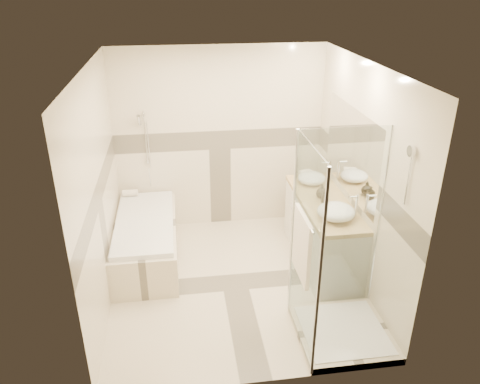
{
  "coord_description": "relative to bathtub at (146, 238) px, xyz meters",
  "views": [
    {
      "loc": [
        -0.57,
        -4.49,
        3.3
      ],
      "look_at": [
        0.1,
        0.25,
        1.05
      ],
      "focal_mm": 35.0,
      "sensor_mm": 36.0,
      "label": 1
    }
  ],
  "objects": [
    {
      "name": "rolled_towel",
      "position": [
        -0.21,
        0.72,
        0.3
      ],
      "size": [
        0.2,
        0.09,
        0.09
      ],
      "primitive_type": "cylinder",
      "rotation": [
        0.0,
        1.57,
        0.0
      ],
      "color": "white",
      "rests_on": "bathtub"
    },
    {
      "name": "amenity_bottle_a",
      "position": [
        2.13,
        -0.39,
        0.62
      ],
      "size": [
        0.08,
        0.08,
        0.16
      ],
      "primitive_type": "imported",
      "rotation": [
        0.0,
        0.0,
        -0.16
      ],
      "color": "black",
      "rests_on": "vanity"
    },
    {
      "name": "folded_towels",
      "position": [
        2.13,
        0.27,
        0.59
      ],
      "size": [
        0.23,
        0.31,
        0.09
      ],
      "primitive_type": "cube",
      "rotation": [
        0.0,
        0.0,
        0.24
      ],
      "color": "white",
      "rests_on": "vanity"
    },
    {
      "name": "room",
      "position": [
        1.08,
        -0.64,
        0.95
      ],
      "size": [
        2.82,
        3.02,
        2.52
      ],
      "color": "beige",
      "rests_on": "ground"
    },
    {
      "name": "shower_enclosure",
      "position": [
        1.86,
        -1.62,
        0.2
      ],
      "size": [
        0.96,
        0.93,
        2.04
      ],
      "color": "beige",
      "rests_on": "ground"
    },
    {
      "name": "bathtub",
      "position": [
        0.0,
        0.0,
        0.0
      ],
      "size": [
        0.75,
        1.7,
        0.56
      ],
      "color": "beige",
      "rests_on": "ground"
    },
    {
      "name": "amenity_bottle_b",
      "position": [
        2.13,
        -0.27,
        0.63
      ],
      "size": [
        0.16,
        0.16,
        0.17
      ],
      "primitive_type": "imported",
      "rotation": [
        0.0,
        0.0,
        0.24
      ],
      "color": "black",
      "rests_on": "vanity"
    },
    {
      "name": "vanity",
      "position": [
        2.15,
        -0.35,
        0.12
      ],
      "size": [
        0.58,
        1.62,
        0.85
      ],
      "color": "silver",
      "rests_on": "ground"
    },
    {
      "name": "faucet_near",
      "position": [
        2.35,
        0.16,
        0.71
      ],
      "size": [
        0.12,
        0.03,
        0.29
      ],
      "color": "silver",
      "rests_on": "vanity"
    },
    {
      "name": "vessel_sink_far",
      "position": [
        2.13,
        -0.8,
        0.63
      ],
      "size": [
        0.42,
        0.42,
        0.17
      ],
      "primitive_type": "ellipsoid",
      "color": "white",
      "rests_on": "vanity"
    },
    {
      "name": "faucet_far",
      "position": [
        2.35,
        -0.8,
        0.7
      ],
      "size": [
        0.11,
        0.03,
        0.27
      ],
      "color": "silver",
      "rests_on": "vanity"
    },
    {
      "name": "vessel_sink_near",
      "position": [
        2.13,
        0.16,
        0.61
      ],
      "size": [
        0.36,
        0.36,
        0.14
      ],
      "primitive_type": "ellipsoid",
      "color": "white",
      "rests_on": "vanity"
    }
  ]
}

